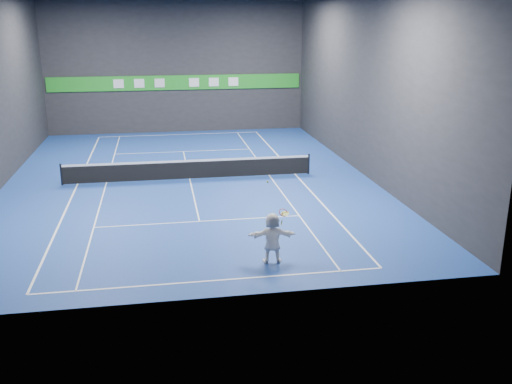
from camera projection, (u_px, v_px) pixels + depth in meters
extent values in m
plane|color=navy|center=(190.00, 179.00, 28.85)|extent=(26.00, 26.00, 0.00)
cube|color=#262528|center=(176.00, 68.00, 39.80)|extent=(18.00, 0.10, 9.00)
cube|color=#262528|center=(214.00, 146.00, 15.28)|extent=(18.00, 0.10, 9.00)
cube|color=#262528|center=(364.00, 86.00, 29.01)|extent=(0.10, 26.00, 9.00)
cube|color=white|center=(213.00, 281.00, 17.63)|extent=(10.98, 0.08, 0.01)
cube|color=white|center=(179.00, 134.00, 40.06)|extent=(10.98, 0.08, 0.01)
cube|color=white|center=(78.00, 184.00, 27.95)|extent=(0.08, 23.78, 0.01)
cube|color=white|center=(295.00, 174.00, 29.74)|extent=(0.08, 23.78, 0.01)
cube|color=white|center=(106.00, 183.00, 28.17)|extent=(0.06, 23.78, 0.01)
cube|color=white|center=(269.00, 176.00, 29.52)|extent=(0.06, 23.78, 0.01)
cube|color=white|center=(199.00, 221.00, 22.81)|extent=(8.23, 0.06, 0.01)
cube|color=white|center=(183.00, 152.00, 34.88)|extent=(8.23, 0.06, 0.01)
cube|color=white|center=(190.00, 179.00, 28.85)|extent=(0.06, 12.80, 0.01)
imported|color=white|center=(272.00, 238.00, 18.75)|extent=(1.63, 0.64, 1.72)
sphere|color=#CAD723|center=(268.00, 182.00, 18.29)|extent=(0.07, 0.07, 0.07)
cylinder|color=black|center=(61.00, 174.00, 27.68)|extent=(0.10, 0.10, 1.07)
cylinder|color=black|center=(309.00, 164.00, 29.70)|extent=(0.10, 0.10, 1.07)
cube|color=black|center=(189.00, 170.00, 28.71)|extent=(12.40, 0.03, 0.86)
cube|color=white|center=(189.00, 161.00, 28.57)|extent=(12.40, 0.04, 0.10)
cube|color=green|center=(177.00, 83.00, 40.03)|extent=(17.64, 0.06, 1.00)
cube|color=silver|center=(119.00, 84.00, 39.32)|extent=(0.70, 0.04, 0.60)
cube|color=silver|center=(139.00, 83.00, 39.55)|extent=(0.70, 0.04, 0.60)
cube|color=silver|center=(160.00, 83.00, 39.78)|extent=(0.70, 0.04, 0.60)
cube|color=white|center=(194.00, 82.00, 40.17)|extent=(0.70, 0.04, 0.60)
cube|color=white|center=(214.00, 82.00, 40.40)|extent=(0.70, 0.04, 0.60)
cube|color=white|center=(233.00, 82.00, 40.63)|extent=(0.70, 0.04, 0.60)
torus|color=red|center=(283.00, 213.00, 18.61)|extent=(0.43, 0.34, 0.30)
cylinder|color=#BAD64B|center=(285.00, 213.00, 18.63)|extent=(0.35, 0.33, 0.12)
cylinder|color=#AC1612|center=(282.00, 214.00, 18.62)|extent=(0.05, 0.14, 0.17)
cylinder|color=yellow|center=(282.00, 223.00, 18.68)|extent=(0.06, 0.20, 0.23)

